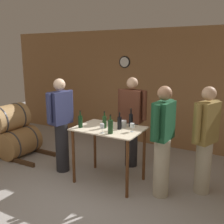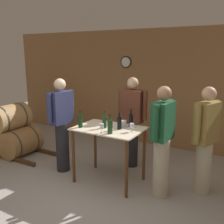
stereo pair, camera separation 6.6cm
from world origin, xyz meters
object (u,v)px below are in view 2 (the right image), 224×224
at_px(wine_glass_near_left, 102,126).
at_px(person_visitor_near_door, 205,139).
at_px(wine_bottle_far_right, 131,120).
at_px(person_visitor_bearded, 162,140).
at_px(wine_glass_near_center, 132,126).
at_px(person_visitor_with_scarf, 132,120).
at_px(wine_bottle_far_left, 80,121).
at_px(wine_bottle_center, 110,126).
at_px(wine_bottle_left, 104,121).
at_px(person_host, 61,123).
at_px(ice_bucket, 123,124).
at_px(wine_bottle_right, 119,123).

bearing_deg(wine_glass_near_left, person_visitor_near_door, 25.82).
relative_size(wine_bottle_far_right, person_visitor_bearded, 0.18).
xyz_separation_m(wine_glass_near_center, person_visitor_with_scarf, (-0.36, 0.78, -0.13)).
bearing_deg(wine_bottle_far_left, wine_bottle_center, -4.61).
distance_m(wine_bottle_left, person_host, 0.91).
xyz_separation_m(wine_glass_near_center, ice_bucket, (-0.25, 0.17, -0.04)).
relative_size(wine_bottle_left, wine_glass_near_center, 2.08).
xyz_separation_m(wine_glass_near_left, person_host, (-1.01, 0.24, -0.14)).
height_order(wine_bottle_left, person_visitor_with_scarf, person_visitor_with_scarf).
height_order(wine_bottle_far_left, person_visitor_with_scarf, person_visitor_with_scarf).
bearing_deg(wine_bottle_right, person_visitor_with_scarf, 99.55).
xyz_separation_m(wine_bottle_left, person_visitor_near_door, (1.53, 0.42, -0.17)).
xyz_separation_m(wine_bottle_center, person_visitor_bearded, (0.76, 0.23, -0.16)).
height_order(wine_bottle_far_left, ice_bucket, wine_bottle_far_left).
relative_size(wine_bottle_far_right, person_visitor_with_scarf, 0.18).
distance_m(wine_glass_near_left, ice_bucket, 0.48).
height_order(wine_bottle_far_right, wine_glass_near_center, wine_bottle_far_right).
distance_m(person_visitor_bearded, person_visitor_near_door, 0.67).
height_order(wine_glass_near_center, person_visitor_with_scarf, person_visitor_with_scarf).
bearing_deg(wine_bottle_far_right, person_visitor_with_scarf, 113.10).
relative_size(wine_bottle_center, person_visitor_with_scarf, 0.17).
relative_size(ice_bucket, person_visitor_bearded, 0.07).
bearing_deg(wine_bottle_far_right, wine_glass_near_center, -61.28).
bearing_deg(wine_bottle_left, wine_bottle_center, -42.70).
bearing_deg(ice_bucket, person_visitor_with_scarf, 100.58).
bearing_deg(person_host, person_visitor_bearded, 1.25).
bearing_deg(ice_bucket, wine_bottle_center, -90.45).
height_order(person_host, person_visitor_near_door, person_host).
bearing_deg(person_visitor_with_scarf, wine_bottle_center, -83.86).
bearing_deg(wine_glass_near_left, person_visitor_with_scarf, 89.41).
distance_m(wine_bottle_center, wine_glass_near_left, 0.13).
bearing_deg(person_visitor_with_scarf, wine_bottle_left, -98.66).
height_order(wine_glass_near_center, person_host, person_host).
height_order(wine_bottle_left, wine_bottle_center, wine_bottle_center).
bearing_deg(wine_bottle_right, person_visitor_bearded, -2.96).
distance_m(wine_glass_near_center, person_host, 1.39).
bearing_deg(wine_bottle_left, person_visitor_near_door, 15.54).
xyz_separation_m(wine_bottle_far_left, person_visitor_near_door, (1.89, 0.59, -0.17)).
bearing_deg(wine_bottle_left, person_host, -178.49).
bearing_deg(wine_bottle_far_left, person_visitor_bearded, 7.74).
xyz_separation_m(wine_bottle_far_left, person_visitor_bearded, (1.35, 0.18, -0.16)).
xyz_separation_m(wine_bottle_far_left, person_visitor_with_scarf, (0.49, 0.97, -0.14)).
xyz_separation_m(person_host, person_visitor_near_door, (2.43, 0.45, -0.02)).
bearing_deg(wine_bottle_far_right, person_visitor_near_door, 6.36).
distance_m(wine_bottle_left, wine_glass_near_center, 0.49).
distance_m(wine_bottle_far_right, person_visitor_bearded, 0.72).
relative_size(wine_glass_near_center, person_host, 0.08).
height_order(wine_bottle_right, person_visitor_bearded, person_visitor_bearded).
height_order(wine_bottle_far_left, wine_glass_near_left, wine_bottle_far_left).
relative_size(wine_bottle_left, person_visitor_bearded, 0.17).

